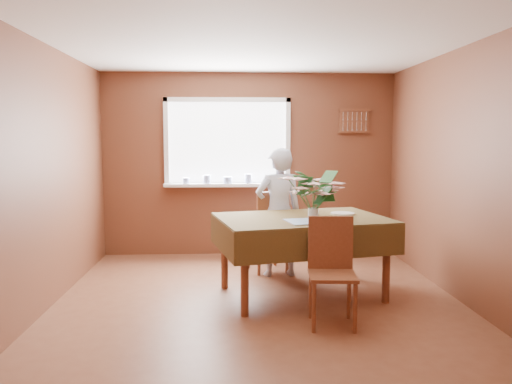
{
  "coord_description": "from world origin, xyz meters",
  "views": [
    {
      "loc": [
        -0.28,
        -4.63,
        1.61
      ],
      "look_at": [
        0.0,
        0.55,
        1.05
      ],
      "focal_mm": 35.0,
      "sensor_mm": 36.0,
      "label": 1
    }
  ],
  "objects": [
    {
      "name": "spoon_rack",
      "position": [
        1.45,
        2.22,
        1.85
      ],
      "size": [
        0.44,
        0.05,
        0.33
      ],
      "color": "brown",
      "rests_on": "wall_back"
    },
    {
      "name": "chair_near",
      "position": [
        0.61,
        -0.43,
        0.51
      ],
      "size": [
        0.43,
        0.43,
        0.93
      ],
      "rotation": [
        0.0,
        0.0,
        -0.09
      ],
      "color": "brown",
      "rests_on": "floor"
    },
    {
      "name": "dining_table",
      "position": [
        0.46,
        0.34,
        0.71
      ],
      "size": [
        1.88,
        1.47,
        0.82
      ],
      "rotation": [
        0.0,
        0.0,
        0.21
      ],
      "color": "brown",
      "rests_on": "floor"
    },
    {
      "name": "seated_woman",
      "position": [
        0.29,
        1.09,
        0.75
      ],
      "size": [
        0.6,
        0.44,
        1.5
      ],
      "primitive_type": "imported",
      "rotation": [
        0.0,
        0.0,
        3.3
      ],
      "color": "white",
      "rests_on": "floor"
    },
    {
      "name": "flower_bouquet",
      "position": [
        0.53,
        0.07,
        1.1
      ],
      "size": [
        0.52,
        0.52,
        0.45
      ],
      "rotation": [
        0.0,
        0.0,
        0.37
      ],
      "color": "white",
      "rests_on": "dining_table"
    },
    {
      "name": "table_knife",
      "position": [
        0.64,
        0.21,
        0.82
      ],
      "size": [
        0.13,
        0.21,
        0.0
      ],
      "primitive_type": "cube",
      "rotation": [
        0.0,
        0.0,
        0.51
      ],
      "color": "silver",
      "rests_on": "dining_table"
    },
    {
      "name": "wall_back",
      "position": [
        0.0,
        2.25,
        1.25
      ],
      "size": [
        4.0,
        0.0,
        4.0
      ],
      "primitive_type": "plane",
      "rotation": [
        1.57,
        0.0,
        0.0
      ],
      "color": "brown",
      "rests_on": "floor"
    },
    {
      "name": "wall_right",
      "position": [
        2.0,
        0.0,
        1.25
      ],
      "size": [
        0.0,
        4.5,
        4.5
      ],
      "primitive_type": "plane",
      "rotation": [
        1.57,
        0.0,
        -1.57
      ],
      "color": "brown",
      "rests_on": "floor"
    },
    {
      "name": "floor",
      "position": [
        0.0,
        0.0,
        0.0
      ],
      "size": [
        4.5,
        4.5,
        0.0
      ],
      "primitive_type": "plane",
      "color": "brown",
      "rests_on": "ground"
    },
    {
      "name": "wall_left",
      "position": [
        -2.0,
        0.0,
        1.25
      ],
      "size": [
        0.0,
        4.5,
        4.5
      ],
      "primitive_type": "plane",
      "rotation": [
        1.57,
        0.0,
        1.57
      ],
      "color": "brown",
      "rests_on": "floor"
    },
    {
      "name": "side_plate",
      "position": [
        0.92,
        0.53,
        0.82
      ],
      "size": [
        0.33,
        0.33,
        0.01
      ],
      "primitive_type": "cylinder",
      "rotation": [
        0.0,
        0.0,
        0.4
      ],
      "color": "white",
      "rests_on": "dining_table"
    },
    {
      "name": "ceiling",
      "position": [
        0.0,
        0.0,
        2.5
      ],
      "size": [
        4.5,
        4.5,
        0.0
      ],
      "primitive_type": "plane",
      "rotation": [
        3.14,
        0.0,
        0.0
      ],
      "color": "white",
      "rests_on": "wall_back"
    },
    {
      "name": "wall_front",
      "position": [
        0.0,
        -2.25,
        1.25
      ],
      "size": [
        4.0,
        0.0,
        4.0
      ],
      "primitive_type": "plane",
      "rotation": [
        -1.57,
        0.0,
        0.0
      ],
      "color": "brown",
      "rests_on": "floor"
    },
    {
      "name": "window_assembly",
      "position": [
        -0.29,
        2.2,
        1.35
      ],
      "size": [
        1.72,
        0.2,
        1.22
      ],
      "color": "white",
      "rests_on": "wall_back"
    },
    {
      "name": "chair_far",
      "position": [
        0.21,
        1.25,
        0.54
      ],
      "size": [
        0.54,
        0.54,
        0.99
      ],
      "rotation": [
        0.0,
        0.0,
        3.46
      ],
      "color": "brown",
      "rests_on": "floor"
    }
  ]
}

